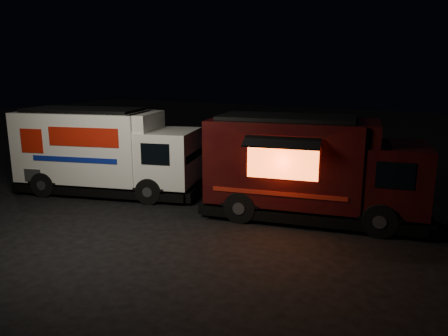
% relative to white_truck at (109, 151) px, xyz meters
% --- Properties ---
extents(ground, '(80.00, 80.00, 0.00)m').
position_rel_white_truck_xyz_m(ground, '(4.12, -0.52, -1.60)').
color(ground, black).
rests_on(ground, ground).
extents(white_truck, '(7.46, 4.35, 3.20)m').
position_rel_white_truck_xyz_m(white_truck, '(0.00, 0.00, 0.00)').
color(white_truck, white).
rests_on(white_truck, ground).
extents(red_truck, '(7.33, 3.96, 3.23)m').
position_rel_white_truck_xyz_m(red_truck, '(7.70, 1.01, 0.02)').
color(red_truck, '#350D09').
rests_on(red_truck, ground).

